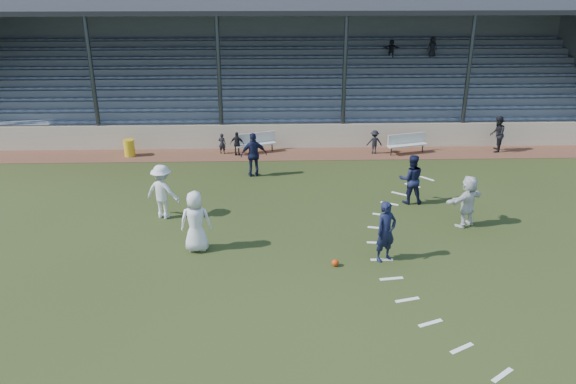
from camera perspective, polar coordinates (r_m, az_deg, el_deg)
The scene contains 19 objects.
ground at distance 17.52m, azimuth 0.26°, elevation -7.05°, with size 90.00×90.00×0.00m, color #293415.
cinder_track at distance 27.16m, azimuth -0.53°, elevation 3.87°, with size 34.00×2.00×0.02m, color brown.
retaining_wall at distance 27.98m, azimuth -0.58°, elevation 5.69°, with size 34.00×0.18×1.20m, color beige.
bench_left at distance 27.30m, azimuth -3.32°, elevation 5.19°, with size 2.02×1.11×0.95m.
bench_right at distance 27.74m, azimuth 12.00°, elevation 5.01°, with size 2.03×0.98×0.95m.
trash_bin at distance 27.81m, azimuth -15.82°, elevation 4.33°, with size 0.50×0.50×0.80m, color gold.
football at distance 17.27m, azimuth 4.82°, elevation -7.18°, with size 0.22×0.22×0.22m, color red.
player_white_lead at distance 17.97m, azimuth -9.36°, elevation -2.97°, with size 0.98×0.64×2.01m, color silver.
player_navy_lead at distance 17.41m, azimuth 9.91°, elevation -3.98°, with size 0.71×0.47×1.94m, color #131734.
player_navy_mid at distance 21.80m, azimuth 12.39°, elevation 1.29°, with size 0.94×0.73×1.93m, color #131734.
player_white_wing at distance 20.52m, azimuth -12.63°, elevation 0.03°, with size 1.29×0.74×2.00m, color silver.
player_navy_wing at distance 24.10m, azimuth -3.50°, elevation 3.80°, with size 1.13×0.47×1.92m, color #131734.
player_white_back at distance 20.40m, azimuth 17.78°, elevation -0.89°, with size 1.72×0.55×1.85m, color silver.
official at distance 29.11m, azimuth 20.48°, elevation 5.52°, with size 0.85×0.66×1.74m, color black.
sub_left_near at distance 27.26m, azimuth -6.71°, elevation 4.91°, with size 0.36×0.24×1.00m, color black.
sub_left_far at distance 26.90m, azimuth -5.18°, elevation 4.90°, with size 0.67×0.28×1.15m, color black.
sub_right at distance 27.40m, azimuth 8.77°, elevation 5.05°, with size 0.74×0.43×1.15m, color black.
grandstand at distance 32.17m, azimuth -0.77°, elevation 10.82°, with size 34.60×9.00×6.61m.
penalty_arc at distance 18.12m, azimuth 13.49°, elevation -6.64°, with size 3.89×14.63×0.01m.
Camera 1 is at (-0.55, -15.27, 8.57)m, focal length 35.00 mm.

